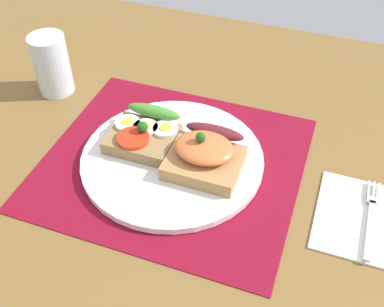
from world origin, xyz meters
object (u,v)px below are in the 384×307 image
(sandwich_egg_tomato, at_px, (144,133))
(fork, at_px, (371,216))
(plate, at_px, (172,159))
(napkin, at_px, (372,221))
(sandwich_salmon, at_px, (205,155))
(drinking_glass, at_px, (52,64))

(sandwich_egg_tomato, xyz_separation_m, fork, (0.33, -0.03, -0.02))
(plate, xyz_separation_m, napkin, (0.28, -0.01, -0.01))
(plate, height_order, fork, plate)
(napkin, distance_m, fork, 0.01)
(sandwich_salmon, bearing_deg, plate, 178.63)
(plate, relative_size, sandwich_salmon, 2.59)
(sandwich_egg_tomato, bearing_deg, napkin, -5.42)
(fork, bearing_deg, drinking_glass, 168.10)
(drinking_glass, bearing_deg, sandwich_egg_tomato, -22.43)
(plate, xyz_separation_m, sandwich_salmon, (0.05, -0.00, 0.03))
(napkin, xyz_separation_m, drinking_glass, (-0.53, 0.12, 0.05))
(sandwich_salmon, relative_size, napkin, 0.72)
(plate, bearing_deg, drinking_glass, 158.34)
(napkin, relative_size, drinking_glass, 1.39)
(fork, xyz_separation_m, drinking_glass, (-0.53, 0.11, 0.04))
(sandwich_egg_tomato, xyz_separation_m, napkin, (0.33, -0.03, -0.03))
(sandwich_salmon, xyz_separation_m, napkin, (0.23, -0.01, -0.03))
(fork, bearing_deg, napkin, -50.12)
(sandwich_egg_tomato, distance_m, drinking_glass, 0.22)
(plate, distance_m, sandwich_egg_tomato, 0.06)
(fork, height_order, drinking_glass, drinking_glass)
(napkin, relative_size, fork, 1.06)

